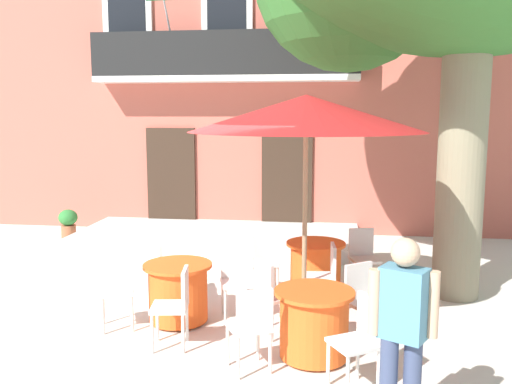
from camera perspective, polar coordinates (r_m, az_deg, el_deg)
name	(u,v)px	position (r m, az deg, el deg)	size (l,w,h in m)	color
ground_plane	(205,312)	(7.43, -5.37, -12.46)	(120.00, 120.00, 0.00)	beige
building_facade	(242,68)	(13.97, -1.44, 12.89)	(13.00, 5.09, 7.50)	#BC5B4C
entrance_step_platform	(218,238)	(11.04, -4.04, -4.82)	(5.67, 2.47, 0.25)	silver
cafe_table_near_tree	(314,323)	(6.02, 6.11, -13.56)	(0.86, 0.86, 0.76)	#EA561E
cafe_chair_near_tree_0	(271,292)	(6.51, 1.62, -10.50)	(0.56, 0.56, 0.91)	silver
cafe_chair_near_tree_1	(251,323)	(5.62, -0.51, -13.64)	(0.54, 0.54, 0.91)	silver
cafe_chair_near_tree_2	(360,336)	(5.42, 10.92, -14.65)	(0.55, 0.55, 0.91)	silver
cafe_chair_near_tree_3	(364,297)	(6.46, 11.25, -10.81)	(0.56, 0.56, 0.91)	silver
cafe_table_middle	(178,292)	(7.02, -8.18, -10.36)	(0.86, 0.86, 0.76)	#EA561E
cafe_chair_middle_0	(236,277)	(7.09, -2.07, -8.92)	(0.50, 0.50, 0.91)	silver
cafe_chair_middle_1	(168,266)	(7.69, -9.22, -7.65)	(0.51, 0.51, 0.91)	silver
cafe_chair_middle_2	(117,288)	(6.87, -14.44, -9.77)	(0.52, 0.52, 0.91)	silver
cafe_chair_middle_3	(176,302)	(6.27, -8.40, -11.37)	(0.45, 0.45, 0.91)	silver
cafe_table_front	(316,267)	(8.08, 6.27, -7.82)	(0.86, 0.86, 0.76)	#EA561E
cafe_chair_front_0	(311,245)	(8.77, 5.77, -5.59)	(0.41, 0.41, 0.91)	silver
cafe_chair_front_1	(265,260)	(7.86, 0.99, -7.19)	(0.48, 0.48, 0.91)	silver
cafe_chair_front_2	(325,273)	(7.33, 7.27, -8.41)	(0.43, 0.43, 0.91)	silver
cafe_chair_front_3	(363,254)	(8.33, 11.18, -6.46)	(0.50, 0.50, 0.91)	silver
cafe_umbrella	(306,114)	(6.68, 5.30, 8.12)	(2.90, 2.90, 2.85)	#997A56
ground_planter_left	(68,223)	(12.03, -19.12, -3.05)	(0.39, 0.39, 0.63)	#995638
pedestrian_near_entrance	(402,331)	(4.45, 15.10, -13.97)	(0.53, 0.35, 1.70)	#384260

